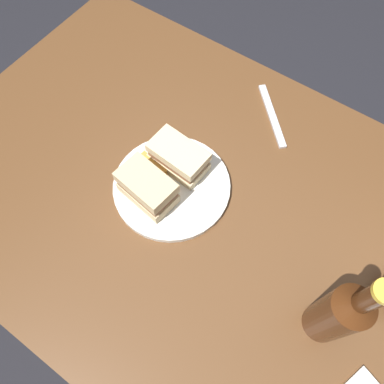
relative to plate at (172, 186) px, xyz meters
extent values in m
plane|color=black|center=(0.10, 0.01, -0.78)|extent=(6.00, 6.00, 0.00)
cube|color=brown|center=(0.10, 0.01, -0.39)|extent=(1.27, 0.81, 0.77)
cylinder|color=silver|center=(0.00, 0.00, 0.00)|extent=(0.24, 0.24, 0.01)
cube|color=beige|center=(-0.02, 0.05, 0.02)|extent=(0.12, 0.08, 0.02)
cube|color=#8C5B3D|center=(-0.02, 0.05, 0.04)|extent=(0.12, 0.07, 0.02)
cube|color=beige|center=(-0.02, 0.05, 0.05)|extent=(0.12, 0.08, 0.02)
cube|color=#CCB284|center=(-0.02, -0.05, 0.02)|extent=(0.12, 0.08, 0.03)
cube|color=#8C5B3D|center=(-0.02, -0.05, 0.04)|extent=(0.11, 0.08, 0.02)
cube|color=#CCB284|center=(-0.02, -0.05, 0.06)|extent=(0.12, 0.08, 0.03)
cube|color=#B77F33|center=(-0.08, -0.02, 0.01)|extent=(0.05, 0.05, 0.02)
cube|color=#AD702D|center=(-0.05, -0.04, 0.02)|extent=(0.03, 0.05, 0.02)
cube|color=#B77F33|center=(-0.04, -0.02, 0.02)|extent=(0.04, 0.04, 0.02)
cube|color=#B77F33|center=(-0.07, 0.01, 0.01)|extent=(0.04, 0.05, 0.02)
cube|color=gold|center=(-0.07, 0.01, 0.02)|extent=(0.04, 0.02, 0.02)
cube|color=#B77F33|center=(-0.04, 0.02, 0.02)|extent=(0.05, 0.04, 0.02)
cylinder|color=#47230F|center=(0.38, -0.07, 0.07)|extent=(0.07, 0.07, 0.16)
cone|color=#47230F|center=(0.38, -0.07, 0.17)|extent=(0.07, 0.07, 0.02)
cylinder|color=#47230F|center=(0.38, -0.07, 0.21)|extent=(0.03, 0.03, 0.07)
cube|color=silver|center=(0.08, 0.28, 0.00)|extent=(0.14, 0.14, 0.01)
camera|label=1|loc=(0.25, -0.28, 0.71)|focal=35.99mm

